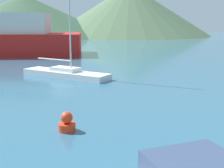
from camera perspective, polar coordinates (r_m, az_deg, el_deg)
name	(u,v)px	position (r m, az deg, el deg)	size (l,w,h in m)	color
sailboat_inner	(66,72)	(26.01, -8.50, 2.15)	(7.35, 6.34, 10.98)	white
buoy_marker	(67,123)	(13.35, -8.27, -7.07)	(0.73, 0.73, 0.84)	red
hill_west	(24,15)	(98.17, -15.71, 11.98)	(54.17, 54.17, 12.16)	#38563D
hill_central	(129,10)	(99.43, 3.17, 13.31)	(49.73, 49.73, 15.42)	#4C6647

